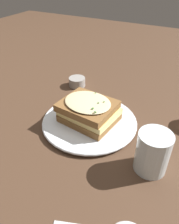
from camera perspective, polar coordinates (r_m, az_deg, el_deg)
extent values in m
plane|color=#473021|center=(0.62, -2.92, -3.98)|extent=(2.40, 2.40, 0.00)
cylinder|color=white|center=(0.62, 0.00, -2.56)|extent=(0.25, 0.25, 0.01)
torus|color=white|center=(0.62, 0.00, -2.36)|extent=(0.27, 0.27, 0.01)
cube|color=brown|center=(0.61, 0.00, -1.31)|extent=(0.16, 0.14, 0.02)
cube|color=#EAD17A|center=(0.60, 0.00, 0.07)|extent=(0.16, 0.13, 0.02)
cube|color=brown|center=(0.59, -0.49, 1.57)|extent=(0.15, 0.13, 0.02)
ellipsoid|color=beige|center=(0.58, -0.50, 2.68)|extent=(0.14, 0.12, 0.01)
cube|color=#2D6028|center=(0.55, 0.98, 1.11)|extent=(0.00, 0.01, 0.00)
cube|color=#2D6028|center=(0.57, 2.32, 2.41)|extent=(0.01, 0.00, 0.00)
cube|color=#2D6028|center=(0.54, 1.49, 0.01)|extent=(0.01, 0.01, 0.00)
cube|color=#2D6028|center=(0.58, 3.81, 2.71)|extent=(0.00, 0.01, 0.00)
cube|color=#2D6028|center=(0.62, 1.53, 5.03)|extent=(0.00, 0.00, 0.00)
cylinder|color=silver|center=(0.49, 16.15, -10.06)|extent=(0.07, 0.07, 0.10)
cylinder|color=gray|center=(0.81, -3.26, 7.87)|extent=(0.06, 0.06, 0.03)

